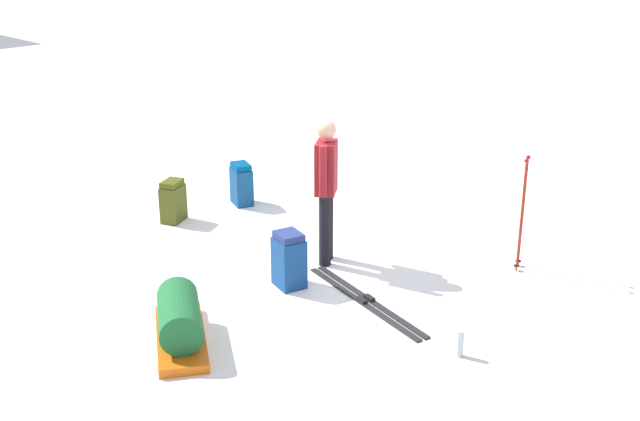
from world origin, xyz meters
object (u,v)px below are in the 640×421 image
at_px(ski_pair_near, 365,301).
at_px(gear_sled, 180,321).
at_px(backpack_large_dark, 241,184).
at_px(ski_poles_planted_near, 523,208).
at_px(backpack_bright, 289,260).
at_px(backpack_small_spare, 173,201).
at_px(skier_standing, 326,184).
at_px(thermos_bottle, 460,343).

xyz_separation_m(ski_pair_near, gear_sled, (-1.77, 0.90, 0.21)).
relative_size(backpack_large_dark, ski_poles_planted_near, 0.44).
distance_m(ski_pair_near, backpack_bright, 0.95).
bearing_deg(backpack_small_spare, ski_poles_planted_near, -71.43).
xyz_separation_m(skier_standing, thermos_bottle, (-0.92, -2.27, -0.82)).
height_order(backpack_bright, ski_poles_planted_near, ski_poles_planted_near).
distance_m(ski_pair_near, ski_poles_planted_near, 2.11).
height_order(backpack_large_dark, backpack_small_spare, backpack_large_dark).
distance_m(ski_poles_planted_near, gear_sled, 4.00).
relative_size(skier_standing, gear_sled, 1.38).
bearing_deg(backpack_small_spare, backpack_bright, -102.55).
xyz_separation_m(ski_pair_near, ski_poles_planted_near, (1.77, -0.89, 0.73)).
relative_size(backpack_small_spare, gear_sled, 0.46).
distance_m(backpack_large_dark, backpack_bright, 2.72).
xyz_separation_m(backpack_large_dark, gear_sled, (-3.15, -2.19, -0.06)).
relative_size(skier_standing, backpack_bright, 2.70).
xyz_separation_m(backpack_small_spare, ski_poles_planted_near, (1.42, -4.23, 0.47)).
distance_m(backpack_large_dark, thermos_bottle, 4.73).
bearing_deg(backpack_small_spare, ski_pair_near, -95.93).
relative_size(backpack_small_spare, thermos_bottle, 2.16).
bearing_deg(ski_pair_near, backpack_bright, 103.00).
relative_size(skier_standing, backpack_small_spare, 3.02).
distance_m(backpack_large_dark, backpack_small_spare, 1.07).
xyz_separation_m(skier_standing, backpack_bright, (-0.77, -0.09, -0.65)).
distance_m(skier_standing, thermos_bottle, 2.58).
bearing_deg(thermos_bottle, ski_pair_near, 74.86).
bearing_deg(skier_standing, gear_sled, -178.43).
xyz_separation_m(skier_standing, backpack_large_dark, (0.82, 2.12, -0.67)).
xyz_separation_m(backpack_large_dark, ski_poles_planted_near, (0.39, -3.97, 0.45)).
bearing_deg(ski_pair_near, skier_standing, 59.58).
bearing_deg(ski_poles_planted_near, skier_standing, 122.98).
bearing_deg(gear_sled, backpack_large_dark, 34.74).
relative_size(backpack_bright, ski_poles_planted_near, 0.47).
height_order(skier_standing, backpack_bright, skier_standing).
xyz_separation_m(gear_sled, thermos_bottle, (1.42, -2.21, -0.09)).
relative_size(backpack_large_dark, backpack_small_spare, 1.05).
bearing_deg(thermos_bottle, gear_sled, 122.70).
xyz_separation_m(ski_pair_near, thermos_bottle, (-0.35, -1.31, 0.12)).
xyz_separation_m(backpack_small_spare, thermos_bottle, (-0.70, -4.65, -0.14)).
bearing_deg(backpack_large_dark, ski_pair_near, -114.12).
relative_size(ski_poles_planted_near, gear_sled, 1.08).
height_order(skier_standing, ski_poles_planted_near, skier_standing).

